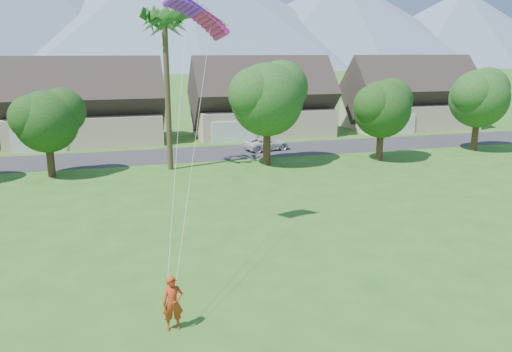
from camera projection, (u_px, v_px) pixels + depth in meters
name	position (u px, v px, depth m)	size (l,w,h in m)	color
street	(186.00, 155.00, 46.13)	(90.00, 7.00, 0.01)	#2D2D30
kite_flyer	(173.00, 303.00, 17.06)	(0.72, 0.47, 1.96)	#B63714
parked_car	(267.00, 144.00, 48.03)	(2.04, 4.43, 1.23)	silver
mountain_ridge	(142.00, 10.00, 252.66)	(540.00, 240.00, 70.00)	slate
houses_row	(178.00, 107.00, 53.81)	(72.75, 8.19, 8.86)	beige
tree_row	(180.00, 109.00, 38.96)	(62.27, 6.67, 8.45)	#47301C
fan_palm	(164.00, 17.00, 37.58)	(3.00, 3.00, 13.80)	#4C3D26
parafoil_kite	(198.00, 13.00, 23.38)	(3.38, 1.38, 0.50)	#791CD4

